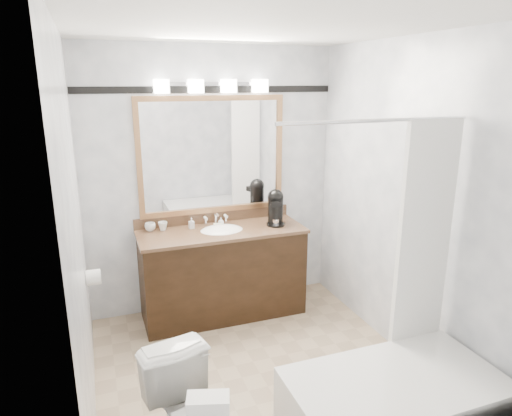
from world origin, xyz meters
The scene contains 14 objects.
room centered at (0.00, 0.00, 1.25)m, with size 2.42×2.62×2.52m.
vanity centered at (0.00, 1.02, 0.44)m, with size 1.53×0.58×0.97m.
mirror centered at (0.00, 1.28, 1.50)m, with size 1.40×0.04×1.10m.
vanity_light_bar centered at (0.00, 1.23, 2.13)m, with size 1.02×0.14×0.12m.
accent_stripe centered at (0.00, 1.29, 2.10)m, with size 2.40×0.01×0.06m, color black.
bathtub centered at (0.55, -0.90, 0.28)m, with size 1.30×0.75×1.96m.
tp_roll centered at (-1.14, 0.66, 0.70)m, with size 0.12×0.12×0.11m, color white.
tissue_box centered at (-0.68, -1.12, 0.76)m, with size 0.19×0.11×0.08m, color white.
coffee_maker centered at (0.54, 1.02, 1.02)m, with size 0.18×0.22×0.34m.
cup_left centered at (-0.62, 1.21, 0.89)m, with size 0.10×0.10×0.08m, color white.
cup_right centered at (-0.51, 1.19, 0.89)m, with size 0.08×0.08×0.08m, color white.
soap_bottle_a centered at (-0.25, 1.15, 0.90)m, with size 0.05×0.05×0.10m, color white.
soap_bottle_b centered at (0.04, 1.16, 0.89)m, with size 0.06×0.06×0.07m, color white.
soap_bar centered at (0.00, 1.13, 0.86)m, with size 0.08×0.05×0.02m, color beige.
Camera 1 is at (-1.08, -2.84, 2.18)m, focal length 32.00 mm.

